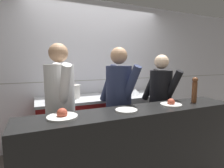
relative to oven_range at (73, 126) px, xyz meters
The scene contains 14 objects.
wall_back_tiled 1.09m from the oven_range, 35.15° to the left, with size 8.00×0.06×2.60m.
oven_range is the anchor object (origin of this frame).
prep_counter 1.07m from the oven_range, ahead, with size 0.95×0.65×0.89m.
pass_counter 1.27m from the oven_range, 66.76° to the right, with size 2.51×0.45×0.97m.
stock_pot 0.57m from the oven_range, 102.07° to the left, with size 0.30×0.30×0.21m.
mixing_bowl_steel 1.25m from the oven_range, ahead, with size 0.22×0.22×0.10m.
chefs_knife 1.03m from the oven_range, ahead, with size 0.36×0.07×0.02m.
plated_dish_main 1.29m from the oven_range, 105.26° to the right, with size 0.28×0.28×0.10m.
plated_dish_appetiser 1.33m from the oven_range, 73.92° to the right, with size 0.23×0.23×0.02m.
plated_dish_dessert 1.60m from the oven_range, 51.21° to the right, with size 0.25×0.25×0.09m.
pepper_mill 1.89m from the oven_range, 41.20° to the right, with size 0.07×0.07×0.32m.
chef_head_cook 0.83m from the oven_range, 113.08° to the right, with size 0.39×0.75×1.70m.
chef_sous 0.97m from the oven_range, 54.48° to the right, with size 0.44×0.72×1.68m.
chef_line 1.43m from the oven_range, 29.83° to the right, with size 0.40×0.69×1.59m.
Camera 1 is at (-1.09, -1.86, 1.48)m, focal length 28.00 mm.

